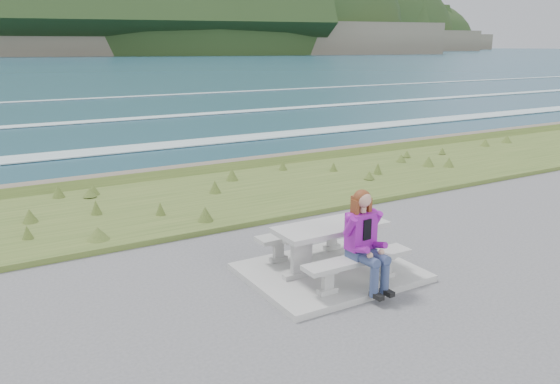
{
  "coord_description": "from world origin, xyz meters",
  "views": [
    {
      "loc": [
        -4.77,
        -6.55,
        3.55
      ],
      "look_at": [
        -0.21,
        1.2,
        1.13
      ],
      "focal_mm": 35.0,
      "sensor_mm": 36.0,
      "label": 1
    }
  ],
  "objects_px": {
    "picnic_table": "(331,235)",
    "bench_landward": "(358,263)",
    "bench_seaward": "(306,236)",
    "seated_woman": "(368,254)"
  },
  "relations": [
    {
      "from": "bench_landward",
      "to": "picnic_table",
      "type": "bearing_deg",
      "value": 90.0
    },
    {
      "from": "picnic_table",
      "to": "bench_landward",
      "type": "distance_m",
      "value": 0.74
    },
    {
      "from": "picnic_table",
      "to": "bench_seaward",
      "type": "relative_size",
      "value": 1.0
    },
    {
      "from": "bench_landward",
      "to": "seated_woman",
      "type": "xyz_separation_m",
      "value": [
        0.05,
        -0.14,
        0.19
      ]
    },
    {
      "from": "bench_landward",
      "to": "bench_seaward",
      "type": "height_order",
      "value": "same"
    },
    {
      "from": "picnic_table",
      "to": "bench_landward",
      "type": "xyz_separation_m",
      "value": [
        0.0,
        -0.7,
        -0.23
      ]
    },
    {
      "from": "picnic_table",
      "to": "seated_woman",
      "type": "relative_size",
      "value": 1.23
    },
    {
      "from": "bench_seaward",
      "to": "picnic_table",
      "type": "bearing_deg",
      "value": -90.0
    },
    {
      "from": "picnic_table",
      "to": "bench_landward",
      "type": "bearing_deg",
      "value": -90.0
    },
    {
      "from": "picnic_table",
      "to": "bench_landward",
      "type": "height_order",
      "value": "picnic_table"
    }
  ]
}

